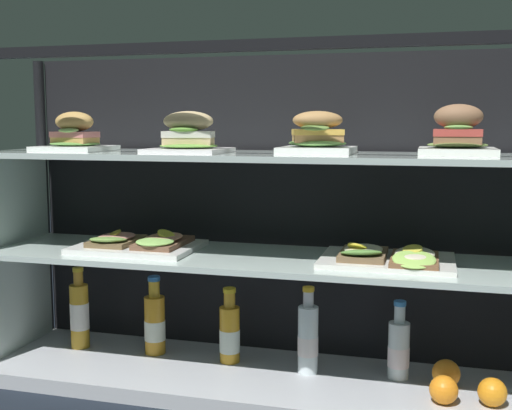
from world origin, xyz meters
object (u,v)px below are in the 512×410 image
Objects in this scene: plated_roll_sandwich_far_right at (458,136)px; open_sandwich_tray_near_left_corner at (389,257)px; plated_roll_sandwich_near_right_corner at (188,137)px; juice_bottle_tucked_behind at (80,314)px; plated_roll_sandwich_mid_right at (75,137)px; juice_bottle_back_center at (155,323)px; open_sandwich_tray_center at (140,243)px; orange_fruit_beside_bottles at (446,373)px; juice_bottle_front_right_end at (399,349)px; juice_bottle_back_left at (308,338)px; plated_roll_sandwich_left_of_center at (317,137)px; orange_fruit_rolled_forward at (444,390)px; juice_bottle_front_second at (230,333)px; orange_fruit_near_left_post at (492,392)px.

plated_roll_sandwich_far_right is 0.35m from open_sandwich_tray_near_left_corner.
plated_roll_sandwich_near_right_corner is 0.80× the size of juice_bottle_tucked_behind.
juice_bottle_back_center is (0.19, 0.09, -0.56)m from plated_roll_sandwich_mid_right.
plated_roll_sandwich_mid_right is at bearing -56.50° from juice_bottle_tucked_behind.
orange_fruit_beside_bottles is at bearing 2.72° from open_sandwich_tray_center.
juice_bottle_front_right_end is at bearing -0.11° from juice_bottle_back_center.
juice_bottle_back_left is at bearing -1.15° from juice_bottle_tucked_behind.
juice_bottle_back_center is 0.47m from juice_bottle_back_left.
open_sandwich_tray_near_left_corner is (-0.16, -0.04, -0.31)m from plated_roll_sandwich_far_right.
orange_fruit_rolled_forward is (0.34, -0.08, -0.62)m from plated_roll_sandwich_left_of_center.
juice_bottle_front_right_end is (0.72, -0.00, -0.01)m from juice_bottle_back_center.
plated_roll_sandwich_near_right_corner is 1.08× the size of plated_roll_sandwich_far_right.
plated_roll_sandwich_far_right is 2.56× the size of orange_fruit_beside_bottles.
plated_roll_sandwich_near_right_corner is 0.59m from juice_bottle_back_center.
open_sandwich_tray_center is at bearing -177.28° from orange_fruit_beside_bottles.
open_sandwich_tray_near_left_corner is 1.55× the size of juice_bottle_front_second.
plated_roll_sandwich_far_right is at bearing 13.69° from open_sandwich_tray_near_left_corner.
juice_bottle_back_left is at bearing 162.83° from orange_fruit_rolled_forward.
juice_bottle_front_right_end is (0.25, 0.03, -0.02)m from juice_bottle_back_left.
juice_bottle_front_right_end is at bearing 14.92° from plated_roll_sandwich_left_of_center.
juice_bottle_tucked_behind is 0.48m from juice_bottle_front_second.
orange_fruit_beside_bottles is at bearing -13.01° from juice_bottle_front_right_end.
plated_roll_sandwich_near_right_corner is at bearing -13.29° from open_sandwich_tray_center.
plated_roll_sandwich_far_right is at bearing -1.26° from juice_bottle_back_left.
plated_roll_sandwich_mid_right is at bearing -176.62° from orange_fruit_beside_bottles.
juice_bottle_tucked_behind is at bearing 176.37° from plated_roll_sandwich_left_of_center.
plated_roll_sandwich_far_right is at bearing -45.24° from orange_fruit_beside_bottles.
orange_fruit_rolled_forward is (0.36, -0.11, -0.06)m from juice_bottle_back_left.
plated_roll_sandwich_mid_right is 0.72m from juice_bottle_front_second.
open_sandwich_tray_near_left_corner is 0.41m from orange_fruit_near_left_post.
orange_fruit_rolled_forward is at bearing -9.47° from juice_bottle_back_center.
orange_fruit_rolled_forward is at bearing -17.17° from juice_bottle_back_left.
orange_fruit_rolled_forward is (0.12, -0.14, -0.05)m from juice_bottle_front_right_end.
orange_fruit_near_left_post is (0.95, -0.12, -0.06)m from juice_bottle_back_center.
plated_roll_sandwich_mid_right is at bearing 176.91° from plated_roll_sandwich_near_right_corner.
plated_roll_sandwich_near_right_corner is 0.83× the size of juice_bottle_back_left.
juice_bottle_tucked_behind is (-1.09, 0.02, -0.55)m from plated_roll_sandwich_far_right.
open_sandwich_tray_center is 0.37m from juice_bottle_front_second.
plated_roll_sandwich_left_of_center is 0.55× the size of open_sandwich_tray_center.
juice_bottle_front_right_end is (0.96, 0.01, -0.02)m from juice_bottle_tucked_behind.
plated_roll_sandwich_mid_right is at bearing 178.47° from orange_fruit_near_left_post.
plated_roll_sandwich_far_right reaches higher than plated_roll_sandwich_left_of_center.
juice_bottle_tucked_behind is at bearing 176.24° from open_sandwich_tray_near_left_corner.
juice_bottle_tucked_behind is (-0.93, 0.06, -0.24)m from open_sandwich_tray_near_left_corner.
plated_roll_sandwich_near_right_corner is at bearing -34.85° from juice_bottle_back_center.
plated_roll_sandwich_left_of_center is at bearing 175.71° from open_sandwich_tray_near_left_corner.
open_sandwich_tray_center is (0.18, 0.02, -0.30)m from plated_roll_sandwich_mid_right.
open_sandwich_tray_center is 1.00× the size of open_sandwich_tray_near_left_corner.
plated_roll_sandwich_near_right_corner reaches higher than orange_fruit_beside_bottles.
juice_bottle_front_second is at bearing 52.16° from plated_roll_sandwich_near_right_corner.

